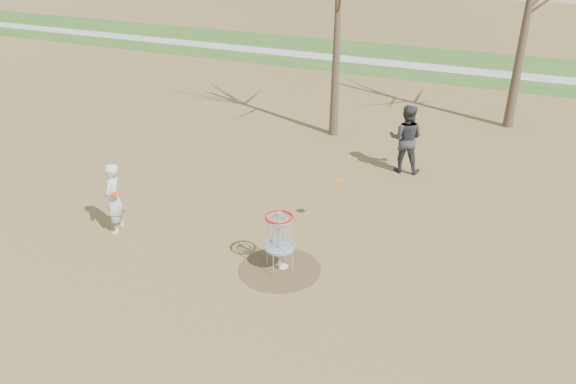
# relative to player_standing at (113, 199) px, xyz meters

# --- Properties ---
(ground) EXTENTS (160.00, 160.00, 0.00)m
(ground) POSITION_rel_player_standing_xyz_m (4.30, 0.15, -0.87)
(ground) COLOR brown
(ground) RESTS_ON ground
(green_band) EXTENTS (160.00, 8.00, 0.01)m
(green_band) POSITION_rel_player_standing_xyz_m (4.30, 21.15, -0.87)
(green_band) COLOR #2D5119
(green_band) RESTS_ON ground
(footpath) EXTENTS (160.00, 1.50, 0.01)m
(footpath) POSITION_rel_player_standing_xyz_m (4.30, 20.15, -0.86)
(footpath) COLOR #9E9E99
(footpath) RESTS_ON green_band
(dirt_circle) EXTENTS (1.80, 1.80, 0.01)m
(dirt_circle) POSITION_rel_player_standing_xyz_m (4.30, 0.15, -0.87)
(dirt_circle) COLOR #47331E
(dirt_circle) RESTS_ON ground
(player_standing) EXTENTS (0.61, 0.74, 1.75)m
(player_standing) POSITION_rel_player_standing_xyz_m (0.00, 0.00, 0.00)
(player_standing) COLOR silver
(player_standing) RESTS_ON ground
(player_throwing) EXTENTS (1.09, 0.90, 2.06)m
(player_throwing) POSITION_rel_player_standing_xyz_m (5.36, 6.52, 0.15)
(player_throwing) COLOR #2F2F34
(player_throwing) RESTS_ON ground
(disc_grounded) EXTENTS (0.22, 0.22, 0.02)m
(disc_grounded) POSITION_rel_player_standing_xyz_m (4.34, 0.25, -0.85)
(disc_grounded) COLOR silver
(disc_grounded) RESTS_ON dirt_circle
(discs_in_play) EXTENTS (4.77, 2.74, 0.21)m
(discs_in_play) POSITION_rel_player_standing_xyz_m (2.62, 1.18, 0.32)
(discs_in_play) COLOR orange
(discs_in_play) RESTS_ON ground
(disc_golf_basket) EXTENTS (0.64, 0.64, 1.35)m
(disc_golf_basket) POSITION_rel_player_standing_xyz_m (4.30, 0.15, 0.04)
(disc_golf_basket) COLOR #9EA3AD
(disc_golf_basket) RESTS_ON ground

